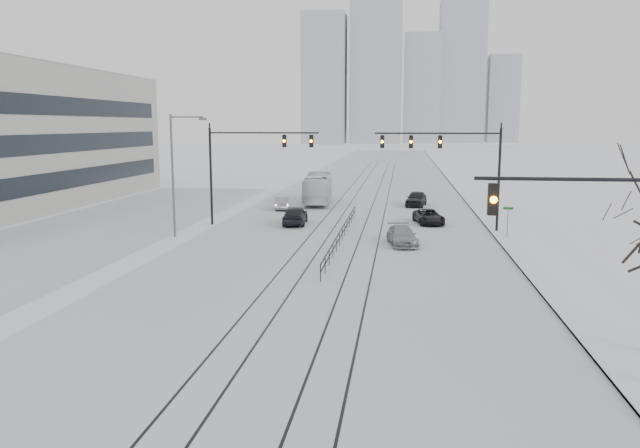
{
  "coord_description": "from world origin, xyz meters",
  "views": [
    {
      "loc": [
        4.17,
        -13.81,
        8.25
      ],
      "look_at": [
        0.04,
        17.53,
        3.2
      ],
      "focal_mm": 35.0,
      "sensor_mm": 36.0,
      "label": 1
    }
  ],
  "objects_px": {
    "sedan_sb_outer": "(282,203)",
    "sedan_nb_front": "(429,217)",
    "traffic_mast_near": "(618,246)",
    "box_truck": "(318,189)",
    "sedan_sb_inner": "(295,215)",
    "sedan_nb_right": "(402,236)",
    "sedan_nb_far": "(416,199)"
  },
  "relations": [
    {
      "from": "sedan_nb_front",
      "to": "box_truck",
      "type": "distance_m",
      "value": 17.05
    },
    {
      "from": "sedan_nb_front",
      "to": "sedan_nb_right",
      "type": "xyz_separation_m",
      "value": [
        -2.19,
        -9.64,
        0.03
      ]
    },
    {
      "from": "sedan_nb_right",
      "to": "sedan_nb_front",
      "type": "bearing_deg",
      "value": 67.8
    },
    {
      "from": "sedan_nb_right",
      "to": "sedan_sb_outer",
      "type": "bearing_deg",
      "value": 115.34
    },
    {
      "from": "sedan_sb_inner",
      "to": "sedan_nb_right",
      "type": "distance_m",
      "value": 11.84
    },
    {
      "from": "sedan_sb_inner",
      "to": "sedan_nb_front",
      "type": "distance_m",
      "value": 11.2
    },
    {
      "from": "sedan_nb_right",
      "to": "sedan_nb_far",
      "type": "height_order",
      "value": "sedan_nb_far"
    },
    {
      "from": "traffic_mast_near",
      "to": "sedan_sb_outer",
      "type": "xyz_separation_m",
      "value": [
        -18.27,
        39.9,
        -3.94
      ]
    },
    {
      "from": "sedan_nb_front",
      "to": "sedan_nb_far",
      "type": "relative_size",
      "value": 0.98
    },
    {
      "from": "sedan_sb_inner",
      "to": "box_truck",
      "type": "distance_m",
      "value": 14.71
    },
    {
      "from": "sedan_sb_outer",
      "to": "sedan_nb_front",
      "type": "height_order",
      "value": "sedan_sb_outer"
    },
    {
      "from": "traffic_mast_near",
      "to": "sedan_nb_far",
      "type": "relative_size",
      "value": 1.57
    },
    {
      "from": "sedan_nb_right",
      "to": "sedan_nb_far",
      "type": "relative_size",
      "value": 0.98
    },
    {
      "from": "sedan_sb_outer",
      "to": "sedan_nb_far",
      "type": "relative_size",
      "value": 0.84
    },
    {
      "from": "traffic_mast_near",
      "to": "sedan_nb_front",
      "type": "relative_size",
      "value": 1.59
    },
    {
      "from": "traffic_mast_near",
      "to": "sedan_nb_far",
      "type": "xyz_separation_m",
      "value": [
        -5.13,
        44.25,
        -3.8
      ]
    },
    {
      "from": "sedan_sb_inner",
      "to": "sedan_nb_right",
      "type": "height_order",
      "value": "sedan_sb_inner"
    },
    {
      "from": "traffic_mast_near",
      "to": "sedan_nb_right",
      "type": "xyz_separation_m",
      "value": [
        -6.52,
        22.98,
        -3.92
      ]
    },
    {
      "from": "traffic_mast_near",
      "to": "box_truck",
      "type": "bearing_deg",
      "value": 108.75
    },
    {
      "from": "sedan_nb_front",
      "to": "sedan_nb_right",
      "type": "height_order",
      "value": "sedan_nb_right"
    },
    {
      "from": "sedan_sb_outer",
      "to": "box_truck",
      "type": "distance_m",
      "value": 6.35
    },
    {
      "from": "sedan_sb_outer",
      "to": "sedan_nb_right",
      "type": "distance_m",
      "value": 20.6
    },
    {
      "from": "sedan_sb_outer",
      "to": "box_truck",
      "type": "height_order",
      "value": "box_truck"
    },
    {
      "from": "traffic_mast_near",
      "to": "box_truck",
      "type": "height_order",
      "value": "traffic_mast_near"
    },
    {
      "from": "sedan_nb_front",
      "to": "sedan_nb_right",
      "type": "relative_size",
      "value": 1.0
    },
    {
      "from": "traffic_mast_near",
      "to": "sedan_nb_front",
      "type": "bearing_deg",
      "value": 97.57
    },
    {
      "from": "sedan_nb_front",
      "to": "traffic_mast_near",
      "type": "bearing_deg",
      "value": -93.26
    },
    {
      "from": "sedan_sb_inner",
      "to": "box_truck",
      "type": "relative_size",
      "value": 0.41
    },
    {
      "from": "sedan_nb_front",
      "to": "sedan_nb_far",
      "type": "bearing_deg",
      "value": 83.07
    },
    {
      "from": "sedan_sb_inner",
      "to": "sedan_nb_right",
      "type": "bearing_deg",
      "value": 134.92
    },
    {
      "from": "sedan_nb_right",
      "to": "sedan_nb_far",
      "type": "xyz_separation_m",
      "value": [
        1.39,
        21.27,
        0.12
      ]
    },
    {
      "from": "traffic_mast_near",
      "to": "sedan_nb_far",
      "type": "height_order",
      "value": "traffic_mast_near"
    }
  ]
}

